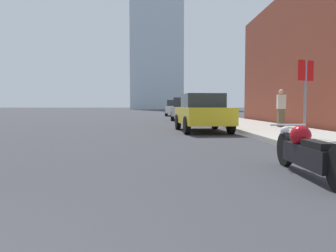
{
  "coord_description": "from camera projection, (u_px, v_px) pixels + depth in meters",
  "views": [
    {
      "loc": [
        1.65,
        -1.25,
        1.09
      ],
      "look_at": [
        1.87,
        5.16,
        0.7
      ],
      "focal_mm": 35.0,
      "sensor_mm": 36.0,
      "label": 1
    }
  ],
  "objects": [
    {
      "name": "parked_car_yellow",
      "position": [
        202.0,
        112.0,
        13.88
      ],
      "size": [
        2.16,
        4.28,
        1.6
      ],
      "rotation": [
        0.0,
        0.0,
        0.07
      ],
      "color": "gold",
      "rests_on": "ground_plane"
    },
    {
      "name": "parked_car_silver",
      "position": [
        183.0,
        109.0,
        25.15
      ],
      "size": [
        2.07,
        4.28,
        1.71
      ],
      "rotation": [
        0.0,
        0.0,
        -0.07
      ],
      "color": "#BCBCC1",
      "rests_on": "ground_plane"
    },
    {
      "name": "distant_tower",
      "position": [
        157.0,
        21.0,
        102.48
      ],
      "size": [
        15.8,
        15.8,
        55.31
      ],
      "color": "silver",
      "rests_on": "ground_plane"
    },
    {
      "name": "stop_sign",
      "position": [
        306.0,
        85.0,
        9.7
      ],
      "size": [
        0.57,
        0.26,
        2.29
      ],
      "color": "slate",
      "rests_on": "sidewalk"
    },
    {
      "name": "parked_car_white",
      "position": [
        174.0,
        108.0,
        35.94
      ],
      "size": [
        2.19,
        4.56,
        1.73
      ],
      "rotation": [
        0.0,
        0.0,
        -0.06
      ],
      "color": "silver",
      "rests_on": "ground_plane"
    },
    {
      "name": "sidewalk",
      "position": [
        196.0,
        114.0,
        41.37
      ],
      "size": [
        3.24,
        240.0,
        0.15
      ],
      "color": "#9E998E",
      "rests_on": "ground_plane"
    },
    {
      "name": "motorcycle",
      "position": [
        307.0,
        152.0,
        5.05
      ],
      "size": [
        0.62,
        2.51,
        0.78
      ],
      "rotation": [
        0.0,
        0.0,
        -0.03
      ],
      "color": "black",
      "rests_on": "ground_plane"
    },
    {
      "name": "pedestrian",
      "position": [
        281.0,
        108.0,
        14.57
      ],
      "size": [
        0.36,
        0.23,
        1.68
      ],
      "color": "brown",
      "rests_on": "sidewalk"
    }
  ]
}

